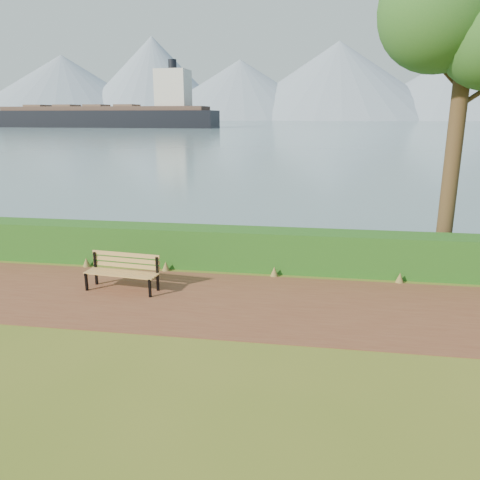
# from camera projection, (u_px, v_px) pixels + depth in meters

# --- Properties ---
(ground) EXTENTS (140.00, 140.00, 0.00)m
(ground) POSITION_uv_depth(u_px,v_px,m) (187.00, 305.00, 9.51)
(ground) COLOR #4F631C
(ground) RESTS_ON ground
(path) EXTENTS (40.00, 3.40, 0.01)m
(path) POSITION_uv_depth(u_px,v_px,m) (191.00, 300.00, 9.80)
(path) COLOR brown
(path) RESTS_ON ground
(hedge) EXTENTS (32.00, 0.85, 1.00)m
(hedge) POSITION_uv_depth(u_px,v_px,m) (214.00, 247.00, 11.87)
(hedge) COLOR #164914
(hedge) RESTS_ON ground
(water) EXTENTS (700.00, 510.00, 0.00)m
(water) POSITION_uv_depth(u_px,v_px,m) (310.00, 122.00, 257.72)
(water) COLOR #455E70
(water) RESTS_ON ground
(mountains) EXTENTS (585.00, 190.00, 70.00)m
(mountains) POSITION_uv_depth(u_px,v_px,m) (302.00, 86.00, 391.34)
(mountains) COLOR gray
(mountains) RESTS_ON ground
(bench) EXTENTS (1.67, 0.65, 0.82)m
(bench) POSITION_uv_depth(u_px,v_px,m) (123.00, 269.00, 10.27)
(bench) COLOR black
(bench) RESTS_ON ground
(tree) EXTENTS (4.16, 3.47, 8.33)m
(tree) POSITION_uv_depth(u_px,v_px,m) (471.00, 3.00, 10.56)
(tree) COLOR #352516
(tree) RESTS_ON ground
(cargo_ship) EXTENTS (71.67, 14.26, 21.63)m
(cargo_ship) POSITION_uv_depth(u_px,v_px,m) (112.00, 117.00, 145.31)
(cargo_ship) COLOR black
(cargo_ship) RESTS_ON ground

